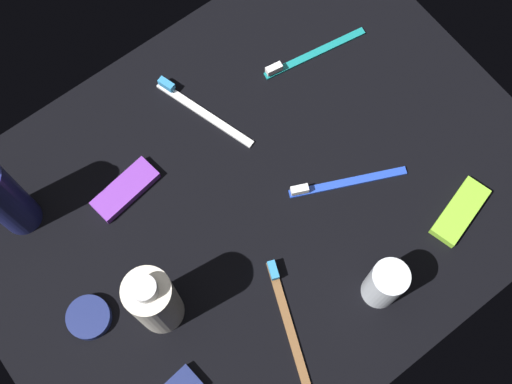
% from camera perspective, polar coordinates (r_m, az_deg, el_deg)
% --- Properties ---
extents(ground_plane, '(0.84, 0.64, 0.01)m').
position_cam_1_polar(ground_plane, '(1.00, 0.00, -0.67)').
color(ground_plane, black).
extents(lotion_bottle, '(0.06, 0.06, 0.20)m').
position_cam_1_polar(lotion_bottle, '(0.97, -20.65, -0.47)').
color(lotion_bottle, navy).
rests_on(lotion_bottle, ground_plane).
extents(bodywash_bottle, '(0.06, 0.06, 0.17)m').
position_cam_1_polar(bodywash_bottle, '(0.89, -8.59, -9.13)').
color(bodywash_bottle, silver).
rests_on(bodywash_bottle, ground_plane).
extents(deodorant_stick, '(0.05, 0.05, 0.10)m').
position_cam_1_polar(deodorant_stick, '(0.93, 10.84, -7.65)').
color(deodorant_stick, silver).
rests_on(deodorant_stick, ground_plane).
extents(toothbrush_white, '(0.06, 0.18, 0.02)m').
position_cam_1_polar(toothbrush_white, '(1.05, -4.87, 7.01)').
color(toothbrush_white, white).
rests_on(toothbrush_white, ground_plane).
extents(toothbrush_blue, '(0.17, 0.09, 0.02)m').
position_cam_1_polar(toothbrush_blue, '(1.01, 7.19, 0.77)').
color(toothbrush_blue, blue).
rests_on(toothbrush_blue, ground_plane).
extents(toothbrush_brown, '(0.08, 0.17, 0.02)m').
position_cam_1_polar(toothbrush_brown, '(0.95, 2.55, -10.35)').
color(toothbrush_brown, brown).
rests_on(toothbrush_brown, ground_plane).
extents(toothbrush_teal, '(0.18, 0.04, 0.02)m').
position_cam_1_polar(toothbrush_teal, '(1.10, 4.51, 11.48)').
color(toothbrush_teal, teal).
rests_on(toothbrush_teal, ground_plane).
extents(snack_bar_purple, '(0.11, 0.05, 0.01)m').
position_cam_1_polar(snack_bar_purple, '(1.01, -10.99, 0.19)').
color(snack_bar_purple, purple).
rests_on(snack_bar_purple, ground_plane).
extents(snack_bar_lime, '(0.11, 0.07, 0.01)m').
position_cam_1_polar(snack_bar_lime, '(1.03, 16.88, -1.59)').
color(snack_bar_lime, '#8CD133').
rests_on(snack_bar_lime, ground_plane).
extents(cream_tin_left, '(0.06, 0.06, 0.02)m').
position_cam_1_polar(cream_tin_left, '(0.98, -13.96, -10.25)').
color(cream_tin_left, navy).
rests_on(cream_tin_left, ground_plane).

